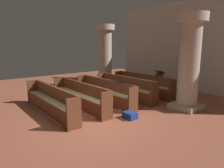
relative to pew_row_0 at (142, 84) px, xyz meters
The scene contains 12 objects.
ground_plane 3.79m from the pew_row_0, 71.85° to the right, with size 19.20×19.20×0.00m, color #AD5B42.
back_wall 3.28m from the pew_row_0, 65.03° to the left, with size 10.00×0.16×4.50m, color silver.
pew_row_0 is the anchor object (origin of this frame).
pew_row_1 1.13m from the pew_row_0, 90.00° to the right, with size 3.49×0.46×0.92m.
pew_row_2 2.26m from the pew_row_0, 90.00° to the right, with size 3.49×0.47×0.92m.
pew_row_3 3.40m from the pew_row_0, 90.00° to the right, with size 3.49×0.46×0.92m.
pew_row_4 4.53m from the pew_row_0, 90.00° to the right, with size 3.49×0.46×0.92m.
pillar_aisle_side 2.91m from the pew_row_0, ahead, with size 1.04×1.04×3.39m.
pillar_far_side 2.85m from the pew_row_0, behind, with size 1.04×1.04×3.39m.
lectern 1.04m from the pew_row_0, 77.81° to the left, with size 0.48×0.45×1.08m.
hymn_book 2.28m from the pew_row_0, 67.93° to the right, with size 0.17×0.22×0.04m, color navy.
kneeler_box_blue 3.45m from the pew_row_0, 53.21° to the right, with size 0.42×0.32×0.21m, color navy.
Camera 1 is at (5.28, -3.44, 2.32)m, focal length 32.28 mm.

